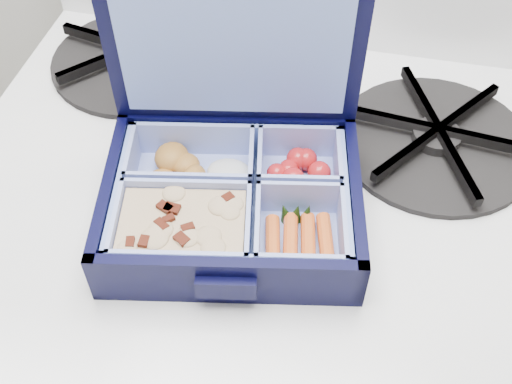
% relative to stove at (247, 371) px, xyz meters
% --- Properties ---
extents(stove, '(0.53, 0.53, 0.80)m').
position_rel_stove_xyz_m(stove, '(0.00, 0.00, 0.00)').
color(stove, white).
rests_on(stove, floor).
extents(bento_box, '(0.24, 0.20, 0.05)m').
position_rel_stove_xyz_m(bento_box, '(0.00, -0.05, 0.43)').
color(bento_box, black).
rests_on(bento_box, stove).
extents(burner_grate, '(0.20, 0.20, 0.03)m').
position_rel_stove_xyz_m(burner_grate, '(0.17, 0.08, 0.41)').
color(burner_grate, black).
rests_on(burner_grate, stove).
extents(burner_grate_rear, '(0.22, 0.22, 0.02)m').
position_rel_stove_xyz_m(burner_grate_rear, '(-0.15, 0.14, 0.41)').
color(burner_grate_rear, black).
rests_on(burner_grate_rear, stove).
extents(fork, '(0.15, 0.10, 0.01)m').
position_rel_stove_xyz_m(fork, '(0.05, 0.09, 0.40)').
color(fork, silver).
rests_on(fork, stove).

